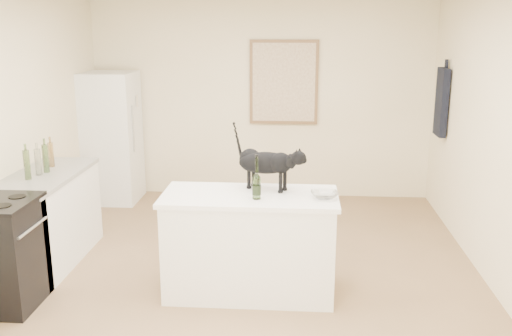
# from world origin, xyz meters

# --- Properties ---
(floor) EXTENTS (5.50, 5.50, 0.00)m
(floor) POSITION_xyz_m (0.00, 0.00, 0.00)
(floor) COLOR #8F6E4C
(floor) RESTS_ON ground
(wall_back) EXTENTS (4.50, 0.00, 4.50)m
(wall_back) POSITION_xyz_m (0.00, 2.75, 1.30)
(wall_back) COLOR #F9E8C1
(wall_back) RESTS_ON ground
(wall_front) EXTENTS (4.50, 0.00, 4.50)m
(wall_front) POSITION_xyz_m (0.00, -2.75, 1.30)
(wall_front) COLOR #F9E8C1
(wall_front) RESTS_ON ground
(wall_right) EXTENTS (0.00, 5.50, 5.50)m
(wall_right) POSITION_xyz_m (2.25, 0.00, 1.30)
(wall_right) COLOR #F9E8C1
(wall_right) RESTS_ON ground
(island_base) EXTENTS (1.44, 0.67, 0.86)m
(island_base) POSITION_xyz_m (0.10, -0.20, 0.43)
(island_base) COLOR white
(island_base) RESTS_ON floor
(island_top) EXTENTS (1.50, 0.70, 0.04)m
(island_top) POSITION_xyz_m (0.10, -0.20, 0.88)
(island_top) COLOR white
(island_top) RESTS_ON island_base
(left_cabinets) EXTENTS (0.60, 1.40, 0.86)m
(left_cabinets) POSITION_xyz_m (-1.95, 0.30, 0.43)
(left_cabinets) COLOR white
(left_cabinets) RESTS_ON floor
(left_countertop) EXTENTS (0.62, 1.44, 0.04)m
(left_countertop) POSITION_xyz_m (-1.95, 0.30, 0.88)
(left_countertop) COLOR gray
(left_countertop) RESTS_ON left_cabinets
(stove) EXTENTS (0.60, 0.60, 0.90)m
(stove) POSITION_xyz_m (-1.95, -0.60, 0.45)
(stove) COLOR black
(stove) RESTS_ON floor
(fridge) EXTENTS (0.68, 0.68, 1.70)m
(fridge) POSITION_xyz_m (-1.95, 2.35, 0.85)
(fridge) COLOR white
(fridge) RESTS_ON floor
(artwork_frame) EXTENTS (0.90, 0.03, 1.10)m
(artwork_frame) POSITION_xyz_m (0.30, 2.72, 1.55)
(artwork_frame) COLOR brown
(artwork_frame) RESTS_ON wall_back
(artwork_canvas) EXTENTS (0.82, 0.00, 1.02)m
(artwork_canvas) POSITION_xyz_m (0.30, 2.70, 1.55)
(artwork_canvas) COLOR beige
(artwork_canvas) RESTS_ON wall_back
(hanging_garment) EXTENTS (0.08, 0.34, 0.80)m
(hanging_garment) POSITION_xyz_m (2.19, 2.05, 1.40)
(hanging_garment) COLOR black
(hanging_garment) RESTS_ON wall_right
(black_cat) EXTENTS (0.63, 0.40, 0.43)m
(black_cat) POSITION_xyz_m (0.23, -0.04, 1.11)
(black_cat) COLOR black
(black_cat) RESTS_ON island_top
(wine_bottle) EXTENTS (0.09, 0.09, 0.33)m
(wine_bottle) POSITION_xyz_m (0.17, -0.32, 1.06)
(wine_bottle) COLOR #2C4E1F
(wine_bottle) RESTS_ON island_top
(glass_bowl) EXTENTS (0.25, 0.25, 0.06)m
(glass_bowl) POSITION_xyz_m (0.73, -0.26, 0.93)
(glass_bowl) COLOR silver
(glass_bowl) RESTS_ON island_top
(fridge_paper) EXTENTS (0.02, 0.12, 0.15)m
(fridge_paper) POSITION_xyz_m (-1.60, 2.46, 1.32)
(fridge_paper) COLOR silver
(fridge_paper) RESTS_ON fridge
(counter_bottle_cluster) EXTENTS (0.12, 0.54, 0.28)m
(counter_bottle_cluster) POSITION_xyz_m (-1.97, 0.33, 1.03)
(counter_bottle_cluster) COLOR #97A49A
(counter_bottle_cluster) RESTS_ON left_countertop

